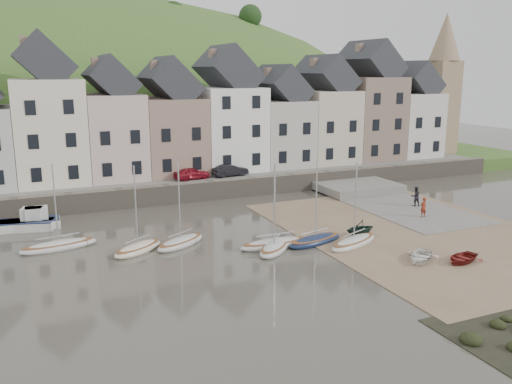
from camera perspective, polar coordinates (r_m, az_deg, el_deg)
name	(u,v)px	position (r m, az deg, el deg)	size (l,w,h in m)	color
ground	(291,251)	(37.68, 3.71, -6.31)	(160.00, 160.00, 0.00)	#433E35
quay_land	(170,167)	(66.65, -9.07, 2.66)	(90.00, 30.00, 1.50)	#416026
quay_street	(199,177)	(55.64, -6.04, 1.58)	(70.00, 7.00, 0.10)	slate
seawall	(211,190)	(52.52, -4.85, 0.20)	(70.00, 1.20, 1.80)	slate
beach	(417,232)	(43.63, 16.67, -4.11)	(18.00, 26.00, 0.06)	#776049
slipway	(393,204)	(52.04, 14.38, -1.23)	(8.00, 18.00, 0.12)	slate
hillside	(104,249)	(97.10, -15.84, -5.88)	(134.40, 84.00, 84.00)	#416026
townhouse_terrace	(204,118)	(58.67, -5.58, 7.87)	(61.05, 8.00, 13.93)	silver
church_spire	(443,80)	(75.47, 19.20, 11.16)	(4.00, 4.00, 18.00)	#997F60
sailboat_0	(59,246)	(40.47, -20.19, -5.36)	(5.54, 2.40, 6.32)	silver
sailboat_1	(181,242)	(39.11, -8.01, -5.28)	(4.58, 3.59, 6.32)	silver
sailboat_2	(138,248)	(38.32, -12.42, -5.85)	(4.34, 3.58, 6.32)	beige
sailboat_3	(274,248)	(37.46, 1.93, -5.98)	(3.80, 3.70, 6.32)	silver
sailboat_4	(274,243)	(38.46, 1.97, -5.48)	(5.33, 1.51, 6.32)	silver
sailboat_5	(315,240)	(39.40, 6.30, -5.10)	(5.04, 2.63, 6.32)	#152344
sailboat_6	(354,242)	(39.41, 10.34, -5.23)	(5.26, 3.35, 6.32)	silver
motorboat_0	(26,222)	(46.17, -23.20, -2.99)	(4.76, 2.86, 1.70)	silver
motorboat_2	(30,222)	(46.30, -22.88, -2.91)	(4.91, 1.88, 1.70)	silver
rowboat_white	(420,256)	(37.17, 17.05, -6.55)	(2.09, 2.92, 0.60)	white
rowboat_green	(360,228)	(41.30, 10.98, -3.78)	(2.09, 2.42, 1.28)	black
rowboat_red	(462,258)	(37.82, 21.01, -6.54)	(2.00, 2.79, 0.58)	maroon
person_red	(423,207)	(47.75, 17.33, -1.54)	(0.62, 0.41, 1.70)	maroon
person_dark	(415,196)	(51.35, 16.57, -0.44)	(0.88, 0.68, 1.80)	black
car_left	(192,173)	(54.26, -6.83, 1.98)	(1.45, 3.60, 1.23)	maroon
car_right	(230,170)	(55.58, -2.74, 2.32)	(1.31, 3.76, 1.24)	black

